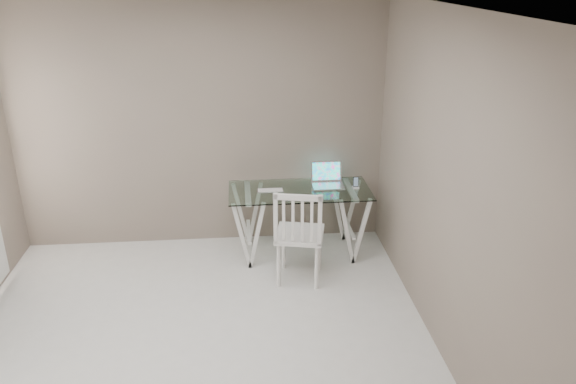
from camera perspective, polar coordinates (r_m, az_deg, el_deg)
name	(u,v)px	position (r m, az deg, el deg)	size (l,w,h in m)	color
room	(170,161)	(3.93, -11.86, 3.10)	(4.50, 4.52, 2.71)	beige
desk	(299,221)	(6.10, 1.15, -2.96)	(1.50, 0.70, 0.75)	silver
chair	(299,232)	(5.46, 1.12, -4.11)	(0.55, 0.55, 1.01)	silver
laptop	(327,180)	(6.10, 4.01, 1.26)	(0.34, 0.30, 0.23)	silver
keyboard	(270,190)	(5.94, -1.81, 0.16)	(0.28, 0.12, 0.01)	silver
mouse	(288,196)	(5.75, 0.03, -0.43)	(0.11, 0.07, 0.04)	silver
phone_dock	(356,185)	(6.04, 6.90, 0.71)	(0.07, 0.07, 0.12)	white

